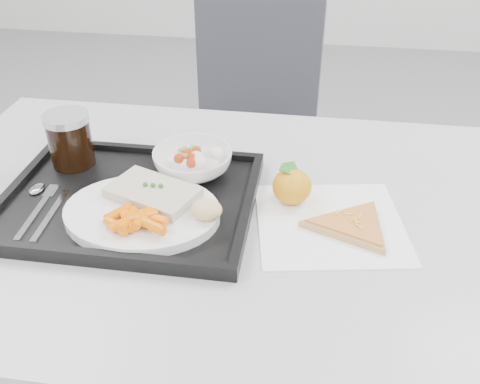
# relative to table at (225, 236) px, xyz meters

# --- Properties ---
(table) EXTENTS (1.20, 0.80, 0.75)m
(table) POSITION_rel_table_xyz_m (0.00, 0.00, 0.00)
(table) COLOR silver
(table) RESTS_ON ground
(chair) EXTENTS (0.47, 0.47, 0.93)m
(chair) POSITION_rel_table_xyz_m (-0.05, 0.81, -0.15)
(chair) COLOR #35363D
(chair) RESTS_ON ground
(tray) EXTENTS (0.45, 0.35, 0.03)m
(tray) POSITION_rel_table_xyz_m (-0.17, -0.02, 0.08)
(tray) COLOR black
(tray) RESTS_ON table
(dinner_plate) EXTENTS (0.27, 0.27, 0.02)m
(dinner_plate) POSITION_rel_table_xyz_m (-0.13, -0.07, 0.09)
(dinner_plate) COLOR white
(dinner_plate) RESTS_ON tray
(fish_fillet) EXTENTS (0.18, 0.14, 0.03)m
(fish_fillet) POSITION_rel_table_xyz_m (-0.12, -0.03, 0.11)
(fish_fillet) COLOR beige
(fish_fillet) RESTS_ON dinner_plate
(bread_roll) EXTENTS (0.06, 0.06, 0.03)m
(bread_roll) POSITION_rel_table_xyz_m (-0.02, -0.08, 0.12)
(bread_roll) COLOR #D5B481
(bread_roll) RESTS_ON dinner_plate
(salad_bowl) EXTENTS (0.15, 0.15, 0.05)m
(salad_bowl) POSITION_rel_table_xyz_m (-0.08, 0.09, 0.11)
(salad_bowl) COLOR white
(salad_bowl) RESTS_ON tray
(cola_glass) EXTENTS (0.09, 0.09, 0.11)m
(cola_glass) POSITION_rel_table_xyz_m (-0.32, 0.08, 0.14)
(cola_glass) COLOR black
(cola_glass) RESTS_ON tray
(cutlery) EXTENTS (0.08, 0.17, 0.01)m
(cutlery) POSITION_rel_table_xyz_m (-0.32, -0.06, 0.08)
(cutlery) COLOR silver
(cutlery) RESTS_ON tray
(napkin) EXTENTS (0.29, 0.28, 0.00)m
(napkin) POSITION_rel_table_xyz_m (0.19, -0.02, 0.07)
(napkin) COLOR white
(napkin) RESTS_ON table
(tangerine) EXTENTS (0.07, 0.07, 0.07)m
(tangerine) POSITION_rel_table_xyz_m (0.12, 0.03, 0.10)
(tangerine) COLOR #FFA102
(tangerine) RESTS_ON napkin
(pizza_slice) EXTENTS (0.20, 0.20, 0.02)m
(pizza_slice) POSITION_rel_table_xyz_m (0.23, -0.03, 0.08)
(pizza_slice) COLOR tan
(pizza_slice) RESTS_ON napkin
(carrot_pile) EXTENTS (0.11, 0.08, 0.02)m
(carrot_pile) POSITION_rel_table_xyz_m (-0.12, -0.12, 0.11)
(carrot_pile) COLOR #FC6F01
(carrot_pile) RESTS_ON dinner_plate
(salad_contents) EXTENTS (0.09, 0.07, 0.02)m
(salad_contents) POSITION_rel_table_xyz_m (-0.07, 0.09, 0.12)
(salad_contents) COLOR #A42B0C
(salad_contents) RESTS_ON salad_bowl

